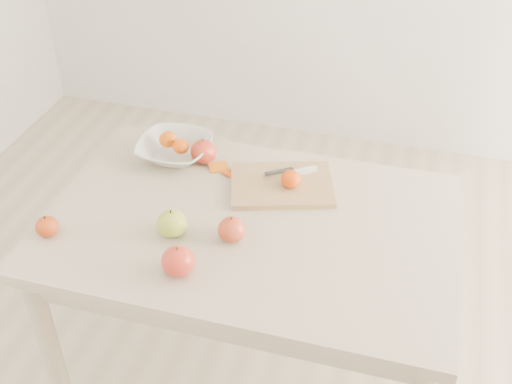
# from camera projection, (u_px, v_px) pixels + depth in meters

# --- Properties ---
(ground) EXTENTS (3.50, 3.50, 0.00)m
(ground) POSITION_uv_depth(u_px,v_px,m) (252.00, 380.00, 2.33)
(ground) COLOR #C6B293
(ground) RESTS_ON ground
(table) EXTENTS (1.20, 0.80, 0.75)m
(table) POSITION_uv_depth(u_px,v_px,m) (251.00, 246.00, 1.94)
(table) COLOR #C6B496
(table) RESTS_ON ground
(cutting_board) EXTENTS (0.37, 0.32, 0.02)m
(cutting_board) POSITION_uv_depth(u_px,v_px,m) (282.00, 185.00, 2.01)
(cutting_board) COLOR tan
(cutting_board) RESTS_ON table
(board_tangerine) EXTENTS (0.06, 0.06, 0.05)m
(board_tangerine) POSITION_uv_depth(u_px,v_px,m) (291.00, 179.00, 1.97)
(board_tangerine) COLOR #CF4207
(board_tangerine) RESTS_ON cutting_board
(fruit_bowl) EXTENTS (0.24, 0.24, 0.06)m
(fruit_bowl) POSITION_uv_depth(u_px,v_px,m) (175.00, 149.00, 2.13)
(fruit_bowl) COLOR silver
(fruit_bowl) RESTS_ON table
(bowl_tangerine_near) EXTENTS (0.06, 0.06, 0.05)m
(bowl_tangerine_near) POSITION_uv_depth(u_px,v_px,m) (168.00, 139.00, 2.13)
(bowl_tangerine_near) COLOR #E96008
(bowl_tangerine_near) RESTS_ON fruit_bowl
(bowl_tangerine_far) EXTENTS (0.05, 0.05, 0.05)m
(bowl_tangerine_far) POSITION_uv_depth(u_px,v_px,m) (181.00, 146.00, 2.10)
(bowl_tangerine_far) COLOR #CD5407
(bowl_tangerine_far) RESTS_ON fruit_bowl
(orange_peel_a) EXTENTS (0.07, 0.07, 0.01)m
(orange_peel_a) POSITION_uv_depth(u_px,v_px,m) (219.00, 168.00, 2.09)
(orange_peel_a) COLOR #CF640E
(orange_peel_a) RESTS_ON table
(orange_peel_b) EXTENTS (0.05, 0.05, 0.01)m
(orange_peel_b) POSITION_uv_depth(u_px,v_px,m) (230.00, 174.00, 2.07)
(orange_peel_b) COLOR #DD540F
(orange_peel_b) RESTS_ON table
(paring_knife) EXTENTS (0.16, 0.09, 0.01)m
(paring_knife) POSITION_uv_depth(u_px,v_px,m) (301.00, 171.00, 2.04)
(paring_knife) COLOR white
(paring_knife) RESTS_ON cutting_board
(apple_green) EXTENTS (0.09, 0.09, 0.08)m
(apple_green) POSITION_uv_depth(u_px,v_px,m) (172.00, 224.00, 1.81)
(apple_green) COLOR #7BA118
(apple_green) RESTS_ON table
(apple_red_c) EXTENTS (0.09, 0.09, 0.08)m
(apple_red_c) POSITION_uv_depth(u_px,v_px,m) (178.00, 261.00, 1.68)
(apple_red_c) COLOR maroon
(apple_red_c) RESTS_ON table
(apple_red_a) EXTENTS (0.09, 0.09, 0.08)m
(apple_red_a) POSITION_uv_depth(u_px,v_px,m) (204.00, 152.00, 2.11)
(apple_red_a) COLOR #98040D
(apple_red_a) RESTS_ON table
(apple_red_e) EXTENTS (0.08, 0.08, 0.07)m
(apple_red_e) POSITION_uv_depth(u_px,v_px,m) (232.00, 229.00, 1.79)
(apple_red_e) COLOR maroon
(apple_red_e) RESTS_ON table
(apple_red_d) EXTENTS (0.07, 0.07, 0.06)m
(apple_red_d) POSITION_uv_depth(u_px,v_px,m) (47.00, 227.00, 1.81)
(apple_red_d) COLOR #901105
(apple_red_d) RESTS_ON table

